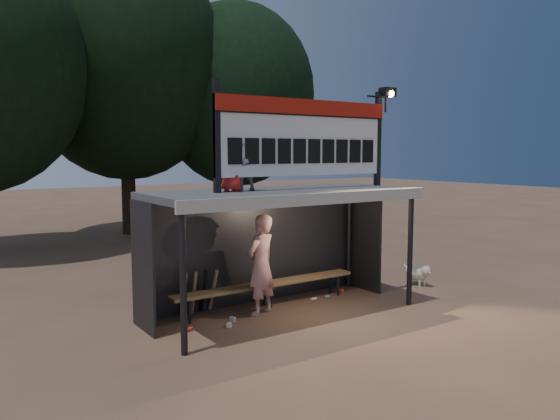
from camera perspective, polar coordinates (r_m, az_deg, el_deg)
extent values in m
plane|color=brown|center=(10.37, 0.33, -10.76)|extent=(80.00, 80.00, 0.00)
imported|color=silver|center=(10.12, -2.00, -5.72)|extent=(0.80, 0.66, 1.87)
imported|color=slate|center=(9.60, -4.22, 5.42)|extent=(0.59, 0.47, 1.15)
imported|color=#A71D19|center=(9.45, -5.11, 4.80)|extent=(0.55, 0.52, 0.95)
cube|color=#424345|center=(9.95, 0.34, 1.79)|extent=(5.00, 2.00, 0.12)
cube|color=beige|center=(9.14, 3.97, 1.14)|extent=(5.10, 0.06, 0.20)
cylinder|color=black|center=(8.19, -10.08, -7.46)|extent=(0.10, 0.10, 2.20)
cylinder|color=black|center=(11.00, 13.44, -4.06)|extent=(0.10, 0.10, 2.20)
cylinder|color=black|center=(9.82, -14.40, -5.29)|extent=(0.10, 0.10, 2.20)
cylinder|color=black|center=(12.27, 7.22, -2.90)|extent=(0.10, 0.10, 2.20)
cube|color=black|center=(10.93, -2.64, -3.96)|extent=(5.00, 0.04, 2.20)
cube|color=black|center=(9.42, -14.15, -5.77)|extent=(0.04, 1.00, 2.20)
cube|color=black|center=(12.04, 8.84, -3.10)|extent=(0.04, 1.00, 2.20)
cylinder|color=black|center=(10.80, -2.67, 1.53)|extent=(5.00, 0.06, 0.06)
cube|color=black|center=(9.23, -6.64, 7.69)|extent=(0.10, 0.10, 1.90)
cube|color=black|center=(11.43, 10.18, 7.31)|extent=(0.10, 0.10, 1.90)
cube|color=white|center=(10.22, 2.67, 7.56)|extent=(3.80, 0.08, 1.40)
cube|color=#A4190B|center=(10.21, 2.86, 10.71)|extent=(3.80, 0.04, 0.28)
cube|color=black|center=(10.20, 2.87, 9.87)|extent=(3.80, 0.02, 0.03)
cube|color=black|center=(9.34, -4.73, 6.16)|extent=(0.27, 0.03, 0.45)
cube|color=black|center=(9.51, -2.93, 6.17)|extent=(0.27, 0.03, 0.45)
cube|color=black|center=(9.69, -1.20, 6.17)|extent=(0.27, 0.03, 0.45)
cube|color=black|center=(9.88, 0.46, 6.17)|extent=(0.27, 0.03, 0.45)
cube|color=black|center=(10.08, 2.06, 6.16)|extent=(0.27, 0.03, 0.45)
cube|color=black|center=(10.28, 3.60, 6.15)|extent=(0.27, 0.03, 0.45)
cube|color=black|center=(10.49, 5.08, 6.14)|extent=(0.27, 0.03, 0.45)
cube|color=black|center=(10.71, 6.49, 6.12)|extent=(0.27, 0.03, 0.45)
cube|color=black|center=(10.94, 7.85, 6.10)|extent=(0.27, 0.03, 0.45)
cube|color=black|center=(11.17, 9.16, 6.08)|extent=(0.27, 0.03, 0.45)
cylinder|color=black|center=(11.44, 10.08, 11.58)|extent=(0.50, 0.04, 0.04)
cylinder|color=black|center=(11.60, 10.97, 10.74)|extent=(0.04, 0.04, 0.30)
cube|color=black|center=(11.59, 11.17, 11.98)|extent=(0.30, 0.22, 0.18)
sphere|color=#FFD88C|center=(11.53, 11.49, 11.81)|extent=(0.14, 0.14, 0.14)
cube|color=olive|center=(10.69, -1.35, -7.74)|extent=(4.00, 0.35, 0.06)
cylinder|color=black|center=(9.86, -9.43, -10.37)|extent=(0.05, 0.05, 0.45)
cylinder|color=black|center=(10.07, -10.01, -10.03)|extent=(0.05, 0.05, 0.45)
cylinder|color=black|center=(10.65, -0.99, -9.05)|extent=(0.05, 0.05, 0.45)
cylinder|color=black|center=(10.85, -1.70, -8.77)|extent=(0.05, 0.05, 0.45)
cylinder|color=black|center=(11.64, 6.09, -7.77)|extent=(0.05, 0.05, 0.45)
cylinder|color=black|center=(11.82, 5.34, -7.55)|extent=(0.05, 0.05, 0.45)
cylinder|color=black|center=(20.78, -15.58, 3.33)|extent=(0.50, 0.50, 4.18)
ellipsoid|color=black|center=(21.01, -15.91, 14.52)|extent=(7.22, 7.22, 8.36)
cylinder|color=black|center=(21.53, -4.54, 2.74)|extent=(0.50, 0.50, 3.52)
ellipsoid|color=black|center=(21.60, -4.62, 11.88)|extent=(6.08, 6.08, 7.04)
ellipsoid|color=beige|center=(12.87, 14.04, -6.38)|extent=(0.36, 0.58, 0.36)
sphere|color=beige|center=(12.67, 15.00, -6.18)|extent=(0.22, 0.22, 0.22)
cone|color=silver|center=(12.61, 15.34, -6.34)|extent=(0.10, 0.10, 0.10)
cone|color=beige|center=(12.60, 14.93, -5.78)|extent=(0.06, 0.06, 0.07)
cone|color=beige|center=(12.67, 15.23, -5.72)|extent=(0.06, 0.06, 0.07)
cylinder|color=beige|center=(12.73, 14.38, -7.35)|extent=(0.05, 0.05, 0.18)
cylinder|color=white|center=(12.85, 14.86, -7.24)|extent=(0.05, 0.05, 0.18)
cylinder|color=beige|center=(12.97, 13.19, -7.08)|extent=(0.05, 0.05, 0.18)
cylinder|color=beige|center=(13.08, 13.66, -6.97)|extent=(0.05, 0.05, 0.18)
cylinder|color=silver|center=(13.05, 13.06, -5.87)|extent=(0.04, 0.16, 0.14)
cylinder|color=#9F784A|center=(10.18, -10.02, -8.67)|extent=(0.08, 0.27, 0.84)
cylinder|color=#A3764C|center=(10.26, -8.99, -8.53)|extent=(0.08, 0.30, 0.83)
cylinder|color=black|center=(10.34, -7.98, -8.40)|extent=(0.08, 0.33, 0.83)
cylinder|color=#9F7C4A|center=(10.43, -6.98, -8.26)|extent=(0.08, 0.35, 0.82)
cube|color=red|center=(11.92, 6.40, -8.36)|extent=(0.12, 0.10, 0.08)
cylinder|color=#B9B8BE|center=(11.43, 4.91, -9.01)|extent=(0.13, 0.08, 0.07)
cube|color=silver|center=(9.63, -5.34, -11.88)|extent=(0.12, 0.12, 0.08)
cylinder|color=#A4231C|center=(9.52, -9.46, -12.19)|extent=(0.14, 0.11, 0.07)
cube|color=#A5A5A9|center=(9.94, -4.99, -11.30)|extent=(0.11, 0.12, 0.08)
cylinder|color=beige|center=(11.22, 3.51, -9.28)|extent=(0.13, 0.08, 0.07)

